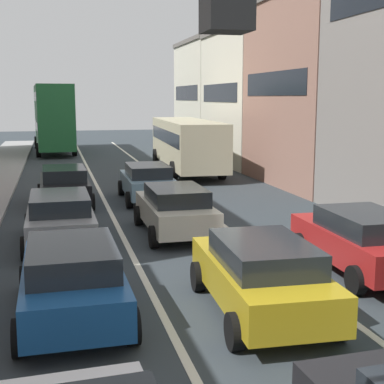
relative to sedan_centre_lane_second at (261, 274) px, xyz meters
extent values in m
cube|color=silver|center=(-1.86, 12.86, -0.79)|extent=(0.16, 60.00, 0.01)
cube|color=silver|center=(1.54, 12.86, -0.79)|extent=(0.16, 60.00, 0.01)
cube|color=beige|center=(9.74, 32.46, 3.29)|extent=(7.00, 8.70, 8.17)
cube|color=black|center=(6.22, 32.46, 3.70)|extent=(0.02, 7.04, 1.10)
cube|color=#66605B|center=(9.74, 32.46, 7.52)|extent=(7.20, 8.70, 0.30)
cube|color=beige|center=(9.74, 23.66, 3.22)|extent=(7.00, 8.70, 8.04)
cube|color=black|center=(6.22, 23.66, 3.63)|extent=(0.02, 7.04, 1.10)
cube|color=#66605B|center=(9.74, 23.66, 7.40)|extent=(7.20, 8.70, 0.30)
cube|color=#936B5B|center=(9.74, 14.86, 3.55)|extent=(7.00, 8.70, 8.69)
cube|color=black|center=(6.22, 14.86, 3.98)|extent=(0.02, 7.04, 1.10)
sphere|color=green|center=(-2.71, -6.11, 3.89)|extent=(0.18, 0.18, 0.18)
cube|color=#B29319|center=(0.00, 0.05, -0.13)|extent=(1.99, 4.37, 0.70)
cube|color=#1E2328|center=(-0.01, -0.15, 0.43)|extent=(1.69, 2.47, 0.52)
cylinder|color=black|center=(-0.85, 1.55, -0.48)|extent=(0.25, 0.65, 0.64)
cylinder|color=black|center=(0.99, 1.47, -0.48)|extent=(0.25, 0.65, 0.64)
cylinder|color=black|center=(-0.98, -1.37, -0.48)|extent=(0.25, 0.65, 0.64)
cylinder|color=black|center=(0.86, -1.45, -0.48)|extent=(0.25, 0.65, 0.64)
cube|color=#194C8C|center=(-3.53, 0.69, -0.13)|extent=(1.84, 4.32, 0.70)
cube|color=#1E2328|center=(-3.53, 0.49, 0.43)|extent=(1.61, 2.42, 0.52)
cylinder|color=black|center=(-4.46, 2.15, -0.48)|extent=(0.23, 0.64, 0.64)
cylinder|color=black|center=(-2.62, 2.16, -0.48)|extent=(0.23, 0.64, 0.64)
cylinder|color=black|center=(-4.44, -0.78, -0.48)|extent=(0.23, 0.64, 0.64)
cylinder|color=black|center=(-2.60, -0.76, -0.48)|extent=(0.23, 0.64, 0.64)
cube|color=beige|center=(-0.25, 6.65, -0.13)|extent=(1.81, 4.31, 0.70)
cube|color=#1E2328|center=(-0.25, 6.45, 0.43)|extent=(1.59, 2.41, 0.52)
cylinder|color=black|center=(-1.17, 8.12, -0.48)|extent=(0.22, 0.64, 0.64)
cylinder|color=black|center=(0.67, 8.11, -0.48)|extent=(0.22, 0.64, 0.64)
cylinder|color=black|center=(-1.18, 5.19, -0.48)|extent=(0.22, 0.64, 0.64)
cylinder|color=black|center=(0.66, 5.19, -0.48)|extent=(0.22, 0.64, 0.64)
cube|color=gray|center=(-3.68, 6.25, -0.13)|extent=(1.82, 4.31, 0.70)
cube|color=#1E2328|center=(-3.68, 6.05, 0.43)|extent=(1.60, 2.42, 0.52)
cylinder|color=black|center=(-4.61, 7.70, -0.48)|extent=(0.22, 0.64, 0.64)
cylinder|color=black|center=(-2.77, 7.72, -0.48)|extent=(0.22, 0.64, 0.64)
cylinder|color=black|center=(-4.59, 4.78, -0.48)|extent=(0.22, 0.64, 0.64)
cylinder|color=black|center=(-2.75, 4.79, -0.48)|extent=(0.22, 0.64, 0.64)
cube|color=#759EB7|center=(-0.14, 12.45, -0.13)|extent=(1.86, 4.32, 0.70)
cube|color=#1E2328|center=(-0.15, 12.25, 0.43)|extent=(1.62, 2.43, 0.52)
cylinder|color=black|center=(-1.04, 13.93, -0.48)|extent=(0.23, 0.64, 0.64)
cylinder|color=black|center=(0.80, 13.90, -0.48)|extent=(0.23, 0.64, 0.64)
cylinder|color=black|center=(-1.08, 11.00, -0.48)|extent=(0.23, 0.64, 0.64)
cylinder|color=black|center=(0.76, 10.98, -0.48)|extent=(0.23, 0.64, 0.64)
cube|color=black|center=(-3.44, 12.37, -0.13)|extent=(1.87, 4.33, 0.70)
cube|color=#1E2328|center=(-3.43, 12.17, 0.43)|extent=(1.62, 2.43, 0.52)
cylinder|color=black|center=(-4.38, 13.81, -0.48)|extent=(0.23, 0.64, 0.64)
cylinder|color=black|center=(-2.54, 13.84, -0.48)|extent=(0.23, 0.64, 0.64)
cylinder|color=black|center=(-4.33, 10.89, -0.48)|extent=(0.23, 0.64, 0.64)
cylinder|color=black|center=(-2.49, 10.92, -0.48)|extent=(0.23, 0.64, 0.64)
cube|color=#A51E1E|center=(3.29, 1.93, -0.13)|extent=(1.90, 4.34, 0.70)
cube|color=#1E2328|center=(3.28, 1.73, 0.43)|extent=(1.64, 2.44, 0.52)
cylinder|color=black|center=(2.40, 3.42, -0.48)|extent=(0.23, 0.64, 0.64)
cylinder|color=black|center=(4.24, 3.38, -0.48)|extent=(0.23, 0.64, 0.64)
cylinder|color=black|center=(2.33, 0.49, -0.48)|extent=(0.23, 0.64, 0.64)
cube|color=#BFB793|center=(3.44, 20.54, 0.90)|extent=(3.04, 10.61, 2.40)
cube|color=black|center=(3.44, 20.54, 1.26)|extent=(3.03, 9.99, 0.70)
cylinder|color=black|center=(2.38, 24.38, -0.30)|extent=(0.35, 1.01, 1.00)
cylinder|color=black|center=(4.88, 24.25, -0.30)|extent=(0.35, 1.01, 1.00)
cylinder|color=black|center=(2.03, 17.46, -0.30)|extent=(0.35, 1.01, 1.00)
cylinder|color=black|center=(4.52, 17.33, -0.30)|extent=(0.35, 1.01, 1.00)
cube|color=#1E6033|center=(-3.74, 34.05, 0.90)|extent=(2.96, 10.60, 2.40)
cube|color=black|center=(-3.74, 34.05, 1.26)|extent=(2.96, 9.97, 0.70)
cube|color=#1E6033|center=(-3.74, 34.05, 3.18)|extent=(2.96, 10.60, 2.16)
cube|color=black|center=(-3.74, 34.05, 3.42)|extent=(2.96, 9.97, 0.64)
cylinder|color=black|center=(-5.16, 37.78, -0.30)|extent=(0.34, 1.01, 1.00)
cylinder|color=black|center=(-2.66, 37.89, -0.30)|extent=(0.34, 1.01, 1.00)
cylinder|color=black|center=(-4.85, 30.85, -0.30)|extent=(0.34, 1.01, 1.00)
cylinder|color=black|center=(-2.35, 30.96, -0.30)|extent=(0.34, 1.01, 1.00)
camera|label=1|loc=(-3.76, -9.61, 3.34)|focal=51.95mm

